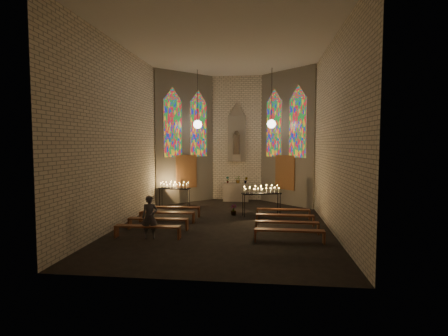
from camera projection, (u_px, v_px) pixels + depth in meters
The scene contains 18 objects.
floor at pixel (225, 223), 14.11m from camera, with size 12.00×12.00×0.00m, color black.
room at pixel (233, 133), 17.19m from camera, with size 8.22×12.43×7.00m.
altar at pixel (236, 192), 19.47m from camera, with size 1.40×0.60×1.00m, color #B0A28F.
flower_vase_left at pixel (228, 180), 19.53m from camera, with size 0.20×0.13×0.38m, color #4C723F.
flower_vase_center at pixel (238, 180), 19.43m from camera, with size 0.36×0.32×0.41m, color #4C723F.
flower_vase_right at pixel (246, 180), 19.28m from camera, with size 0.20×0.16×0.36m, color #4C723F.
aisle_flower_pot at pixel (234, 210), 15.61m from camera, with size 0.27×0.27×0.48m, color #4C723F.
votive_stand_left at pixel (174, 187), 17.72m from camera, with size 1.65×0.61×1.18m.
votive_stand_right at pixel (262, 191), 15.45m from camera, with size 1.78×0.90×1.28m.
pew_left_0 at pixel (175, 208), 15.39m from camera, with size 2.25×0.35×0.43m.
pew_right_0 at pixel (283, 211), 14.85m from camera, with size 2.25×0.35×0.43m.
pew_left_1 at pixel (167, 214), 14.20m from camera, with size 2.25×0.35×0.43m.
pew_right_1 at pixel (285, 217), 13.66m from camera, with size 2.25×0.35×0.43m.
pew_left_2 at pixel (158, 220), 13.01m from camera, with size 2.25×0.35×0.43m.
pew_right_2 at pixel (287, 224), 12.47m from camera, with size 2.25×0.35×0.43m.
pew_left_3 at pixel (147, 228), 11.82m from camera, with size 2.25×0.35×0.43m.
pew_right_3 at pixel (289, 232), 11.28m from camera, with size 2.25×0.35×0.43m.
visitor at pixel (150, 217), 11.80m from camera, with size 0.53×0.35×1.45m, color #47454F.
Camera 1 is at (1.54, -13.83, 3.20)m, focal length 28.00 mm.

